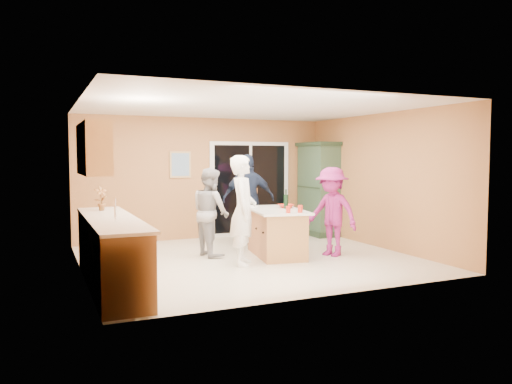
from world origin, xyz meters
name	(u,v)px	position (x,y,z in m)	size (l,w,h in m)	color
floor	(250,259)	(0.00, 0.00, 0.00)	(5.50, 5.50, 0.00)	beige
ceiling	(250,107)	(0.00, 0.00, 2.60)	(5.50, 5.00, 0.10)	silver
wall_back	(205,178)	(0.00, 2.50, 1.30)	(5.50, 0.10, 2.60)	tan
wall_front	(329,194)	(0.00, -2.50, 1.30)	(5.50, 0.10, 2.60)	tan
wall_left	(80,188)	(-2.75, 0.00, 1.30)	(0.10, 5.00, 2.60)	tan
wall_right	(381,181)	(2.75, 0.00, 1.30)	(0.10, 5.00, 2.60)	tan
left_cabinet_run	(112,255)	(-2.45, -1.05, 0.46)	(0.65, 3.05, 1.24)	#A2653F
upper_cabinets	(93,149)	(-2.58, -0.20, 1.88)	(0.35, 1.60, 0.75)	#A2653F
sliding_door	(250,189)	(1.05, 2.46, 1.05)	(1.90, 0.07, 2.10)	silver
framed_picture	(180,165)	(-0.55, 2.48, 1.60)	(0.46, 0.04, 0.56)	tan
kitchen_island	(276,234)	(0.55, 0.10, 0.39)	(1.13, 1.71, 0.83)	#A2653F
green_hutch	(318,190)	(2.49, 1.90, 1.02)	(0.60, 1.14, 2.09)	#1E311F
woman_white	(243,210)	(-0.28, -0.36, 0.89)	(0.65, 0.43, 1.79)	white
woman_grey	(211,212)	(-0.52, 0.59, 0.78)	(0.76, 0.59, 1.57)	#98979A
woman_navy	(248,199)	(0.56, 1.40, 0.91)	(1.06, 0.44, 1.82)	#1A243B
woman_magenta	(332,212)	(1.44, -0.31, 0.79)	(1.02, 0.59, 1.58)	#831C64
serving_bowl	(286,206)	(0.81, 0.24, 0.87)	(0.27, 0.27, 0.07)	#B62514
tulip_vase	(101,198)	(-2.45, 0.07, 1.13)	(0.20, 0.13, 0.38)	#B01115
tumbler_near	(300,209)	(0.67, -0.56, 0.89)	(0.08, 0.08, 0.12)	#B62514
tumbler_far	(288,210)	(0.45, -0.53, 0.89)	(0.08, 0.08, 0.11)	#B62514
wine_bottle	(286,201)	(0.75, 0.12, 0.97)	(0.08, 0.08, 0.35)	black
white_plate	(251,206)	(0.34, 0.73, 0.84)	(0.25, 0.25, 0.02)	silver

